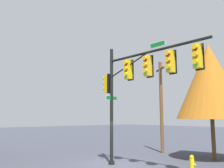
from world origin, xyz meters
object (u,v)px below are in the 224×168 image
(utility_pole, at_px, (161,105))
(tree_near, at_px, (210,81))
(signal_pole_assembly, at_px, (138,76))
(fire_hydrant, at_px, (192,163))

(utility_pole, height_order, tree_near, tree_near)
(signal_pole_assembly, relative_size, utility_pole, 0.97)
(fire_hydrant, height_order, tree_near, tree_near)
(signal_pole_assembly, bearing_deg, utility_pole, 117.74)
(fire_hydrant, xyz_separation_m, tree_near, (-0.86, 4.08, 4.81))
(utility_pole, xyz_separation_m, tree_near, (4.20, -0.03, 1.44))
(utility_pole, relative_size, fire_hydrant, 8.78)
(fire_hydrant, bearing_deg, signal_pole_assembly, -136.69)
(signal_pole_assembly, distance_m, utility_pole, 6.82)
(utility_pole, bearing_deg, fire_hydrant, -39.04)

